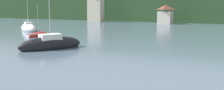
{
  "coord_description": "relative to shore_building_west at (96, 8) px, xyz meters",
  "views": [
    {
      "loc": [
        8.79,
        32.2,
        5.56
      ],
      "look_at": [
        0.0,
        49.81,
        2.58
      ],
      "focal_mm": 41.0,
      "sensor_mm": 36.0,
      "label": 1
    }
  ],
  "objects": [
    {
      "name": "sailboat_far_5",
      "position": [
        13.42,
        -44.56,
        -4.72
      ],
      "size": [
        1.9,
        5.15,
        6.35
      ],
      "rotation": [
        0.0,
        0.0,
        4.76
      ],
      "color": "red",
      "rests_on": "ground_plane"
    },
    {
      "name": "shore_building_west",
      "position": [
        0.0,
        0.0,
        0.0
      ],
      "size": [
        5.65,
        3.3,
        10.23
      ],
      "color": "#BCB29E",
      "rests_on": "ground_plane"
    },
    {
      "name": "shore_building_westcentral",
      "position": [
        25.52,
        0.79,
        -2.06
      ],
      "size": [
        4.37,
        4.95,
        6.02
      ],
      "color": "beige",
      "rests_on": "ground_plane"
    },
    {
      "name": "sailboat_far_4",
      "position": [
        3.69,
        -37.18,
        -4.41
      ],
      "size": [
        8.58,
        6.71,
        11.94
      ],
      "rotation": [
        0.0,
        0.0,
        5.73
      ],
      "color": "white",
      "rests_on": "ground_plane"
    },
    {
      "name": "sailboat_mid_9",
      "position": [
        24.92,
        -54.82,
        -4.38
      ],
      "size": [
        6.34,
        8.57,
        9.55
      ],
      "rotation": [
        0.0,
        0.0,
        1.05
      ],
      "color": "black",
      "rests_on": "ground_plane"
    }
  ]
}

